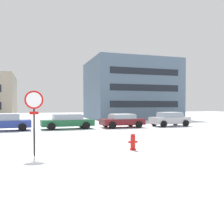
{
  "coord_description": "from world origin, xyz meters",
  "views": [
    {
      "loc": [
        -0.71,
        -12.58,
        2.09
      ],
      "look_at": [
        5.18,
        5.84,
        1.58
      ],
      "focal_mm": 40.53,
      "sensor_mm": 36.0,
      "label": 1
    }
  ],
  "objects_px": {
    "stop_sign": "(34,110)",
    "parked_car_maroon": "(122,120)",
    "fire_hydrant": "(133,141)",
    "parked_car_silver": "(170,119)",
    "parked_car_green": "(67,121)",
    "parked_car_blue": "(5,122)"
  },
  "relations": [
    {
      "from": "parked_car_green",
      "to": "parked_car_maroon",
      "type": "height_order",
      "value": "parked_car_green"
    },
    {
      "from": "parked_car_blue",
      "to": "parked_car_green",
      "type": "xyz_separation_m",
      "value": [
        5.09,
        0.12,
        -0.03
      ]
    },
    {
      "from": "stop_sign",
      "to": "parked_car_blue",
      "type": "height_order",
      "value": "stop_sign"
    },
    {
      "from": "stop_sign",
      "to": "parked_car_silver",
      "type": "xyz_separation_m",
      "value": [
        13.13,
        11.35,
        -1.17
      ]
    },
    {
      "from": "stop_sign",
      "to": "parked_car_blue",
      "type": "relative_size",
      "value": 0.66
    },
    {
      "from": "parked_car_blue",
      "to": "parked_car_silver",
      "type": "relative_size",
      "value": 1.03
    },
    {
      "from": "fire_hydrant",
      "to": "parked_car_silver",
      "type": "xyz_separation_m",
      "value": [
        8.72,
        11.42,
        0.32
      ]
    },
    {
      "from": "parked_car_green",
      "to": "parked_car_silver",
      "type": "distance_m",
      "value": 10.19
    },
    {
      "from": "parked_car_green",
      "to": "parked_car_blue",
      "type": "bearing_deg",
      "value": -178.6
    },
    {
      "from": "stop_sign",
      "to": "parked_car_maroon",
      "type": "bearing_deg",
      "value": 54.76
    },
    {
      "from": "parked_car_blue",
      "to": "parked_car_green",
      "type": "relative_size",
      "value": 0.88
    },
    {
      "from": "fire_hydrant",
      "to": "parked_car_silver",
      "type": "relative_size",
      "value": 0.2
    },
    {
      "from": "parked_car_blue",
      "to": "parked_car_maroon",
      "type": "distance_m",
      "value": 10.19
    },
    {
      "from": "parked_car_blue",
      "to": "stop_sign",
      "type": "bearing_deg",
      "value": -79.32
    },
    {
      "from": "parked_car_blue",
      "to": "parked_car_green",
      "type": "bearing_deg",
      "value": 1.4
    },
    {
      "from": "parked_car_green",
      "to": "stop_sign",
      "type": "bearing_deg",
      "value": -104.3
    },
    {
      "from": "fire_hydrant",
      "to": "parked_car_maroon",
      "type": "height_order",
      "value": "parked_car_maroon"
    },
    {
      "from": "fire_hydrant",
      "to": "parked_car_maroon",
      "type": "xyz_separation_m",
      "value": [
        3.62,
        11.44,
        0.27
      ]
    },
    {
      "from": "parked_car_green",
      "to": "parked_car_maroon",
      "type": "xyz_separation_m",
      "value": [
        5.09,
        -0.17,
        -0.02
      ]
    },
    {
      "from": "stop_sign",
      "to": "parked_car_maroon",
      "type": "relative_size",
      "value": 0.66
    },
    {
      "from": "parked_car_maroon",
      "to": "stop_sign",
      "type": "bearing_deg",
      "value": -125.24
    },
    {
      "from": "stop_sign",
      "to": "parked_car_maroon",
      "type": "height_order",
      "value": "stop_sign"
    }
  ]
}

